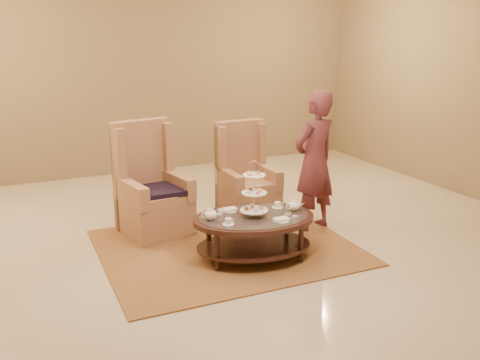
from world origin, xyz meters
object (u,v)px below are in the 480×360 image
armchair_left (151,196)px  person (315,161)px  tea_table (254,224)px  armchair_right (245,184)px

armchair_left → person: person is taller
tea_table → armchair_left: (-0.78, 1.24, 0.06)m
armchair_right → tea_table: bearing=-112.4°
tea_table → person: 1.26m
tea_table → armchair_left: armchair_left is taller
armchair_left → armchair_right: (1.31, 0.09, -0.04)m
tea_table → armchair_left: bearing=133.4°
tea_table → armchair_right: size_ratio=1.17×
armchair_left → person: size_ratio=0.79×
armchair_right → person: size_ratio=0.72×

